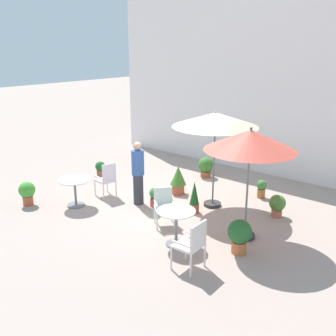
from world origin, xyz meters
name	(u,v)px	position (x,y,z in m)	size (l,w,h in m)	color
ground_plane	(170,205)	(0.00, 0.00, 0.00)	(60.00, 60.00, 0.00)	#AA9489
villa_facade	(255,85)	(0.00, 4.09, 2.74)	(10.77, 0.30, 5.48)	white
patio_umbrella_0	(215,121)	(0.85, 0.68, 2.20)	(2.09, 2.09, 2.46)	#2D2D2D
patio_umbrella_1	(250,141)	(2.37, -0.33, 2.11)	(1.87, 1.87, 2.41)	#2D2D2D
cafe_table_0	(75,187)	(-1.80, -1.59, 0.50)	(0.83, 0.83, 0.72)	silver
cafe_table_1	(176,221)	(1.45, -1.53, 0.53)	(0.79, 0.79, 0.76)	silver
patio_chair_0	(192,242)	(2.28, -2.08, 0.55)	(0.49, 0.52, 0.96)	silver
patio_chair_1	(164,204)	(0.62, -0.95, 0.50)	(0.62, 0.61, 0.86)	white
patio_chair_2	(107,178)	(-1.67, -0.64, 0.53)	(0.55, 0.50, 0.95)	white
potted_plant_0	(155,196)	(-0.24, -0.29, 0.27)	(0.30, 0.30, 0.51)	#BC5238
potted_plant_1	(277,205)	(2.40, 1.11, 0.31)	(0.39, 0.39, 0.55)	#B65E41
potted_plant_2	(262,188)	(1.53, 2.00, 0.27)	(0.27, 0.27, 0.49)	#AD6435
potted_plant_3	(27,192)	(-2.79, -2.35, 0.36)	(0.42, 0.42, 0.62)	#BA5637
potted_plant_4	(178,179)	(-0.35, 0.77, 0.43)	(0.44, 0.44, 0.78)	#B6573B
potted_plant_5	(240,234)	(2.62, -0.99, 0.40)	(0.48, 0.48, 0.70)	#C36338
potted_plant_6	(100,169)	(-3.01, 0.26, 0.30)	(0.32, 0.30, 0.53)	#A34D3B
potted_plant_7	(206,166)	(-0.62, 2.46, 0.35)	(0.48, 0.48, 0.63)	#9F5732
potted_plant_8	(194,198)	(0.75, 0.03, 0.39)	(0.24, 0.24, 0.80)	#AE4E37
standing_person	(138,173)	(-0.68, -0.45, 0.85)	(0.39, 0.39, 1.64)	#33333D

